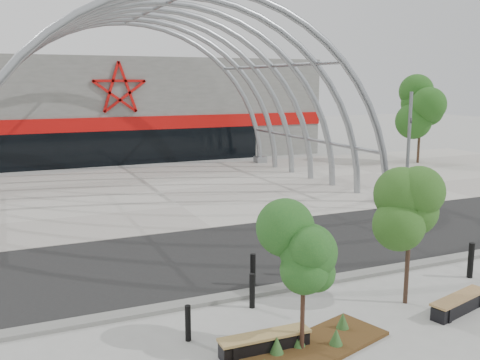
{
  "coord_description": "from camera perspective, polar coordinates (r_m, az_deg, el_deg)",
  "views": [
    {
      "loc": [
        -7.72,
        -13.66,
        6.15
      ],
      "look_at": [
        0.0,
        4.0,
        2.6
      ],
      "focal_mm": 40.0,
      "sensor_mm": 36.0,
      "label": 1
    }
  ],
  "objects": [
    {
      "name": "ground",
      "position": [
        16.85,
        5.56,
        -11.02
      ],
      "size": [
        140.0,
        140.0,
        0.0
      ],
      "primitive_type": "plane",
      "color": "#969691",
      "rests_on": "ground"
    },
    {
      "name": "road",
      "position": [
        19.79,
        0.59,
        -7.64
      ],
      "size": [
        140.0,
        7.0,
        0.02
      ],
      "primitive_type": "cube",
      "color": "black",
      "rests_on": "ground"
    },
    {
      "name": "forecourt",
      "position": [
        30.78,
        -8.61,
        -1.17
      ],
      "size": [
        60.0,
        17.0,
        0.04
      ],
      "primitive_type": "cube",
      "color": "#A19B92",
      "rests_on": "ground"
    },
    {
      "name": "kerb",
      "position": [
        16.63,
        5.99,
        -11.11
      ],
      "size": [
        60.0,
        0.5,
        0.12
      ],
      "primitive_type": "cube",
      "color": "slate",
      "rests_on": "ground"
    },
    {
      "name": "arena_building",
      "position": [
        47.78,
        -14.42,
        7.52
      ],
      "size": [
        34.0,
        15.24,
        8.0
      ],
      "color": "slate",
      "rests_on": "ground"
    },
    {
      "name": "vault_canopy",
      "position": [
        30.78,
        -8.61,
        -1.17
      ],
      "size": [
        20.8,
        15.8,
        20.36
      ],
      "color": "gray",
      "rests_on": "ground"
    },
    {
      "name": "planting_bed",
      "position": [
        12.86,
        6.6,
        -17.62
      ],
      "size": [
        4.83,
        2.71,
        0.49
      ],
      "color": "#39280D",
      "rests_on": "ground"
    },
    {
      "name": "signal_pole",
      "position": [
        26.65,
        17.51,
        3.11
      ],
      "size": [
        0.31,
        0.81,
        5.69
      ],
      "color": "slate",
      "rests_on": "ground"
    },
    {
      "name": "street_tree_0",
      "position": [
        12.15,
        6.83,
        -7.78
      ],
      "size": [
        1.44,
        1.44,
        3.29
      ],
      "color": "black",
      "rests_on": "ground"
    },
    {
      "name": "street_tree_1",
      "position": [
        15.36,
        17.71,
        -3.27
      ],
      "size": [
        1.55,
        1.55,
        3.68
      ],
      "color": "black",
      "rests_on": "ground"
    },
    {
      "name": "bench_0",
      "position": [
        12.85,
        2.66,
        -17.03
      ],
      "size": [
        2.21,
        0.53,
        0.46
      ],
      "color": "black",
      "rests_on": "ground"
    },
    {
      "name": "bench_1",
      "position": [
        15.97,
        22.34,
        -12.16
      ],
      "size": [
        2.24,
        1.03,
        0.46
      ],
      "color": "black",
      "rests_on": "ground"
    },
    {
      "name": "bollard_0",
      "position": [
        13.32,
        -5.57,
        -14.95
      ],
      "size": [
        0.14,
        0.14,
        0.9
      ],
      "primitive_type": "cylinder",
      "color": "black",
      "rests_on": "ground"
    },
    {
      "name": "bollard_1",
      "position": [
        16.48,
        1.38,
        -9.58
      ],
      "size": [
        0.16,
        0.16,
        1.02
      ],
      "primitive_type": "cylinder",
      "color": "black",
      "rests_on": "ground"
    },
    {
      "name": "bollard_2",
      "position": [
        15.0,
        1.31,
        -11.73
      ],
      "size": [
        0.16,
        0.16,
        0.98
      ],
      "primitive_type": "cylinder",
      "color": "black",
      "rests_on": "ground"
    },
    {
      "name": "bollard_3",
      "position": [
        17.35,
        7.06,
        -8.49
      ],
      "size": [
        0.17,
        0.17,
        1.09
      ],
      "primitive_type": "cylinder",
      "color": "black",
      "rests_on": "ground"
    },
    {
      "name": "bollard_4",
      "position": [
        18.63,
        23.4,
        -7.87
      ],
      "size": [
        0.18,
        0.18,
        1.14
      ],
      "primitive_type": "cylinder",
      "color": "black",
      "rests_on": "ground"
    },
    {
      "name": "bg_tree_1",
      "position": [
        42.78,
        18.74,
        7.35
      ],
      "size": [
        2.7,
        2.7,
        5.91
      ],
      "color": "#302016",
      "rests_on": "ground"
    }
  ]
}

